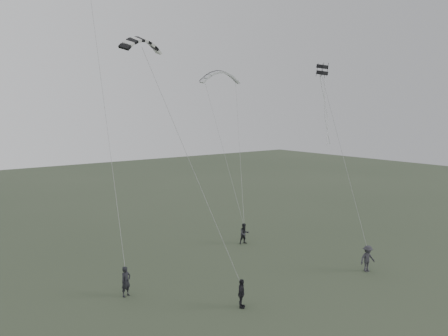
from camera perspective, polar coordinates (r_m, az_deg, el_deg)
ground at (r=26.14m, az=5.24°, el=-16.76°), size 140.00×140.00×0.00m
flyer_left at (r=26.78m, az=-12.69°, el=-14.25°), size 0.74×0.59×1.78m
flyer_right at (r=35.77m, az=2.68°, el=-8.56°), size 0.95×0.82×1.69m
flyer_center at (r=24.83m, az=2.29°, el=-16.06°), size 0.98×0.92×1.62m
flyer_far at (r=31.36m, az=18.25°, el=-11.17°), size 1.27×0.89×1.79m
kite_pale_large at (r=40.10m, az=-0.47°, el=12.41°), size 3.86×2.06×1.66m
kite_striped at (r=25.38m, az=-10.72°, el=16.18°), size 2.76×1.58×1.23m
kite_box at (r=32.94m, az=12.72°, el=12.41°), size 0.65×0.76×0.80m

